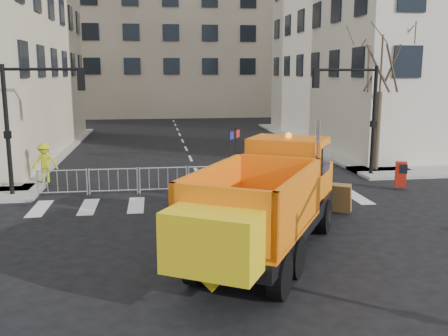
{
  "coord_description": "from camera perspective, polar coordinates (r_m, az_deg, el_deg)",
  "views": [
    {
      "loc": [
        -2.15,
        -13.54,
        5.04
      ],
      "look_at": [
        0.12,
        2.5,
        1.96
      ],
      "focal_mm": 40.0,
      "sensor_mm": 36.0,
      "label": 1
    }
  ],
  "objects": [
    {
      "name": "ground",
      "position": [
        14.61,
        0.91,
        -9.41
      ],
      "size": [
        120.0,
        120.0,
        0.0
      ],
      "primitive_type": "plane",
      "color": "black",
      "rests_on": "ground"
    },
    {
      "name": "sidewalk_back",
      "position": [
        22.7,
        -2.44,
        -1.87
      ],
      "size": [
        64.0,
        5.0,
        0.15
      ],
      "primitive_type": "cube",
      "color": "gray",
      "rests_on": "ground"
    },
    {
      "name": "building_far",
      "position": [
        65.95,
        -6.44,
        16.78
      ],
      "size": [
        30.0,
        18.0,
        24.0
      ],
      "primitive_type": "cube",
      "color": "tan",
      "rests_on": "ground"
    },
    {
      "name": "traffic_light_left",
      "position": [
        21.97,
        -23.52,
        3.77
      ],
      "size": [
        0.18,
        0.18,
        5.4
      ],
      "primitive_type": "cylinder",
      "color": "black",
      "rests_on": "ground"
    },
    {
      "name": "traffic_light_right",
      "position": [
        25.49,
        16.73,
        5.06
      ],
      "size": [
        0.18,
        0.18,
        5.4
      ],
      "primitive_type": "cylinder",
      "color": "black",
      "rests_on": "ground"
    },
    {
      "name": "crowd_barriers",
      "position": [
        21.66,
        -4.19,
        -1.21
      ],
      "size": [
        12.6,
        0.6,
        1.1
      ],
      "primitive_type": null,
      "color": "#9EA0A5",
      "rests_on": "ground"
    },
    {
      "name": "street_tree",
      "position": [
        26.62,
        17.33,
        7.52
      ],
      "size": [
        3.0,
        3.0,
        7.5
      ],
      "primitive_type": null,
      "color": "#382B21",
      "rests_on": "ground"
    },
    {
      "name": "plow_truck",
      "position": [
        13.63,
        4.98,
        -3.61
      ],
      "size": [
        7.05,
        9.63,
        3.75
      ],
      "rotation": [
        0.0,
        0.0,
        1.05
      ],
      "color": "black",
      "rests_on": "ground"
    },
    {
      "name": "cop_a",
      "position": [
        18.79,
        5.32,
        -1.59
      ],
      "size": [
        0.88,
        0.72,
        2.06
      ],
      "primitive_type": "imported",
      "rotation": [
        0.0,
        0.0,
        3.49
      ],
      "color": "black",
      "rests_on": "ground"
    },
    {
      "name": "cop_b",
      "position": [
        18.53,
        10.76,
        -1.99
      ],
      "size": [
        1.09,
        0.91,
        2.01
      ],
      "primitive_type": "imported",
      "rotation": [
        0.0,
        0.0,
        2.98
      ],
      "color": "black",
      "rests_on": "ground"
    },
    {
      "name": "cop_c",
      "position": [
        18.52,
        5.63,
        -2.23
      ],
      "size": [
        0.78,
        1.13,
        1.78
      ],
      "primitive_type": "imported",
      "rotation": [
        0.0,
        0.0,
        4.35
      ],
      "color": "black",
      "rests_on": "ground"
    },
    {
      "name": "worker",
      "position": [
        24.01,
        -19.8,
        0.59
      ],
      "size": [
        1.2,
        0.73,
        1.81
      ],
      "primitive_type": "imported",
      "rotation": [
        0.0,
        0.0,
        -0.05
      ],
      "color": "#B2B915",
      "rests_on": "sidewalk_back"
    },
    {
      "name": "newspaper_box",
      "position": [
        23.11,
        19.54,
        -0.68
      ],
      "size": [
        0.57,
        0.54,
        1.1
      ],
      "primitive_type": "cube",
      "rotation": [
        0.0,
        0.0,
        -0.38
      ],
      "color": "#AA1A0D",
      "rests_on": "sidewalk_back"
    }
  ]
}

